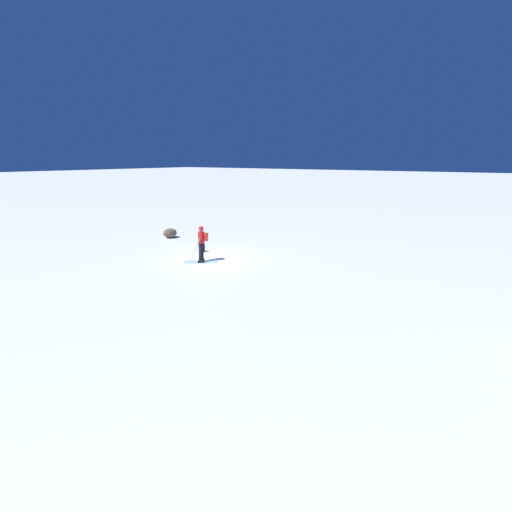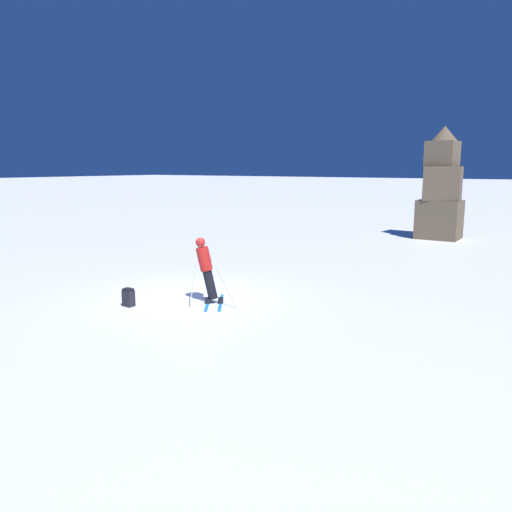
# 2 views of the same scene
# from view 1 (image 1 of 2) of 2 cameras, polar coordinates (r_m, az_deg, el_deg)

# --- Properties ---
(ground_plane) EXTENTS (300.00, 300.00, 0.00)m
(ground_plane) POSITION_cam_1_polar(r_m,az_deg,el_deg) (21.80, -6.18, -0.35)
(ground_plane) COLOR white
(skier) EXTENTS (1.53, 1.71, 1.88)m
(skier) POSITION_cam_1_polar(r_m,az_deg,el_deg) (21.10, -7.77, 2.05)
(skier) COLOR #1E7AC6
(skier) RESTS_ON ground
(spare_backpack) EXTENTS (0.30, 0.23, 0.50)m
(spare_backpack) POSITION_cam_1_polar(r_m,az_deg,el_deg) (23.35, -7.75, 1.18)
(spare_backpack) COLOR black
(spare_backpack) RESTS_ON ground
(exposed_boulder_0) EXTENTS (0.97, 0.83, 0.63)m
(exposed_boulder_0) POSITION_cam_1_polar(r_m,az_deg,el_deg) (27.89, -12.19, 3.22)
(exposed_boulder_0) COLOR brown
(exposed_boulder_0) RESTS_ON ground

